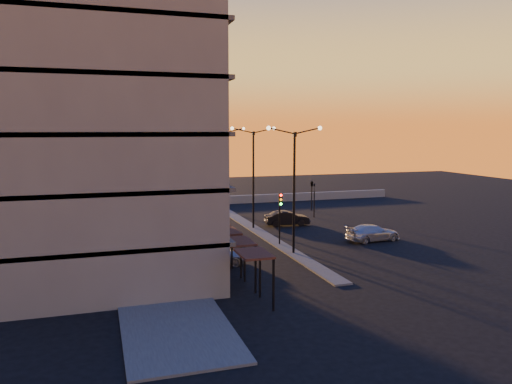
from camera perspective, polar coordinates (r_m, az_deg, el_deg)
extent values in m
plane|color=black|center=(37.62, 4.30, -7.09)|extent=(120.00, 120.00, 0.00)
cube|color=#494946|center=(39.01, -12.55, -6.64)|extent=(5.00, 40.00, 0.12)
cube|color=#494946|center=(46.80, -0.30, -4.16)|extent=(1.20, 36.00, 0.12)
cube|color=gray|center=(62.43, -2.95, -0.90)|extent=(44.00, 0.50, 1.00)
cylinder|color=slate|center=(35.92, -18.49, 11.99)|extent=(14.00, 14.00, 25.00)
cube|color=slate|center=(30.95, -18.59, 12.82)|extent=(14.00, 10.00, 25.00)
cylinder|color=black|center=(36.59, -17.81, -5.26)|extent=(14.16, 14.16, 2.40)
cube|color=black|center=(33.01, -5.33, -2.72)|extent=(0.15, 3.20, 1.20)
cylinder|color=black|center=(36.78, 4.37, -0.28)|extent=(0.18, 0.18, 9.00)
cube|color=black|center=(36.47, 4.44, 6.59)|extent=(0.25, 0.25, 0.35)
sphere|color=#FFE5B2|center=(35.76, 1.45, 7.32)|extent=(0.32, 0.32, 0.32)
sphere|color=#FFE5B2|center=(37.27, 7.31, 7.26)|extent=(0.32, 0.32, 0.32)
cylinder|color=black|center=(46.13, -0.31, 1.25)|extent=(0.18, 0.18, 9.00)
cube|color=black|center=(45.89, -0.31, 6.73)|extent=(0.25, 0.25, 0.35)
sphere|color=#FFE5B2|center=(45.32, -2.74, 7.28)|extent=(0.32, 0.32, 0.32)
sphere|color=#FFE5B2|center=(46.52, 2.06, 7.28)|extent=(0.32, 0.32, 0.32)
cylinder|color=black|center=(55.71, -3.39, 2.26)|extent=(0.18, 0.18, 9.00)
cube|color=black|center=(55.51, -3.43, 6.79)|extent=(0.25, 0.25, 0.35)
sphere|color=#FFE5B2|center=(55.04, -5.46, 7.24)|extent=(0.32, 0.32, 0.32)
sphere|color=#FFE5B2|center=(56.03, -1.43, 7.26)|extent=(0.32, 0.32, 0.32)
cylinder|color=black|center=(40.00, 2.71, -3.87)|extent=(0.12, 0.12, 3.20)
cube|color=black|center=(39.48, 2.82, -0.85)|extent=(0.28, 0.16, 1.00)
sphere|color=#FF0C05|center=(39.34, 2.87, -0.37)|extent=(0.20, 0.20, 0.20)
sphere|color=orange|center=(39.39, 2.87, -0.87)|extent=(0.20, 0.20, 0.20)
sphere|color=#0CFF26|center=(39.44, 2.87, -1.38)|extent=(0.20, 0.20, 0.20)
cylinder|color=black|center=(53.08, 6.66, -1.39)|extent=(0.12, 0.12, 2.80)
imported|color=black|center=(52.84, 6.69, 0.54)|extent=(0.13, 0.16, 0.80)
cylinder|color=black|center=(57.30, 6.38, -0.76)|extent=(0.12, 0.12, 2.80)
imported|color=black|center=(57.08, 6.40, 1.03)|extent=(0.42, 1.99, 0.80)
imported|color=#A0A1A7|center=(34.47, -5.09, -7.07)|extent=(4.80, 2.29, 1.58)
imported|color=black|center=(48.43, 3.57, -3.01)|extent=(4.43, 1.95, 1.41)
imported|color=#B5B8BD|center=(42.89, 13.19, -4.54)|extent=(4.90, 2.39, 1.37)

